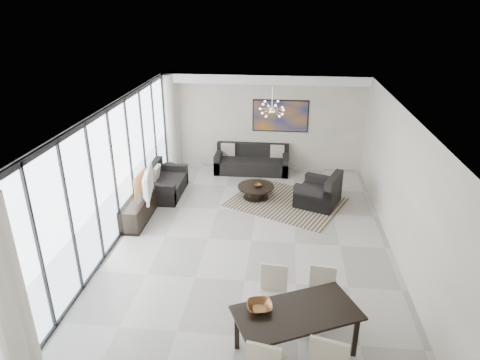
# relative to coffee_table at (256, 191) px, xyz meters

# --- Properties ---
(room_shell) EXTENTS (6.00, 9.00, 2.90)m
(room_shell) POSITION_rel_coffee_table_xyz_m (0.52, -2.20, 1.26)
(room_shell) COLOR #A8A39B
(room_shell) RESTS_ON ground
(window_wall) EXTENTS (0.37, 8.95, 2.90)m
(window_wall) POSITION_rel_coffee_table_xyz_m (-2.80, -2.20, 1.28)
(window_wall) COLOR white
(window_wall) RESTS_ON floor
(soffit) EXTENTS (5.98, 0.40, 0.26)m
(soffit) POSITION_rel_coffee_table_xyz_m (0.05, 2.10, 2.58)
(soffit) COLOR white
(soffit) RESTS_ON room_shell
(painting) EXTENTS (1.68, 0.04, 0.98)m
(painting) POSITION_rel_coffee_table_xyz_m (0.55, 2.27, 1.46)
(painting) COLOR #AA5F17
(painting) RESTS_ON room_shell
(chandelier) EXTENTS (0.66, 0.66, 0.71)m
(chandelier) POSITION_rel_coffee_table_xyz_m (0.35, 0.30, 2.16)
(chandelier) COLOR silver
(chandelier) RESTS_ON room_shell
(rug) EXTENTS (3.34, 3.04, 0.01)m
(rug) POSITION_rel_coffee_table_xyz_m (0.81, -0.20, -0.19)
(rug) COLOR black
(rug) RESTS_ON floor
(coffee_table) EXTENTS (0.97, 0.97, 0.34)m
(coffee_table) POSITION_rel_coffee_table_xyz_m (0.00, 0.00, 0.00)
(coffee_table) COLOR black
(coffee_table) RESTS_ON floor
(bowl_coffee) EXTENTS (0.23, 0.23, 0.07)m
(bowl_coffee) POSITION_rel_coffee_table_xyz_m (0.04, -0.03, 0.18)
(bowl_coffee) COLOR brown
(bowl_coffee) RESTS_ON coffee_table
(sofa_main) EXTENTS (2.21, 0.91, 0.80)m
(sofa_main) POSITION_rel_coffee_table_xyz_m (-0.25, 1.87, 0.08)
(sofa_main) COLOR black
(sofa_main) RESTS_ON floor
(loveseat) EXTENTS (0.90, 1.59, 0.80)m
(loveseat) POSITION_rel_coffee_table_xyz_m (-2.49, -0.02, 0.08)
(loveseat) COLOR black
(loveseat) RESTS_ON floor
(armchair) EXTENTS (1.28, 1.31, 0.86)m
(armchair) POSITION_rel_coffee_table_xyz_m (1.64, -0.23, 0.10)
(armchair) COLOR black
(armchair) RESTS_ON floor
(side_table) EXTENTS (0.36, 0.36, 0.49)m
(side_table) POSITION_rel_coffee_table_xyz_m (-2.60, 0.93, 0.14)
(side_table) COLOR black
(side_table) RESTS_ON floor
(tv_console) EXTENTS (0.50, 1.79, 0.56)m
(tv_console) POSITION_rel_coffee_table_xyz_m (-2.71, -1.40, 0.09)
(tv_console) COLOR black
(tv_console) RESTS_ON floor
(television) EXTENTS (0.38, 1.17, 0.67)m
(television) POSITION_rel_coffee_table_xyz_m (-2.55, -1.38, 0.70)
(television) COLOR gray
(television) RESTS_ON tv_console
(dining_table) EXTENTS (2.01, 1.58, 0.75)m
(dining_table) POSITION_rel_coffee_table_xyz_m (0.96, -5.30, 0.47)
(dining_table) COLOR black
(dining_table) RESTS_ON floor
(dining_chair_nw) EXTENTS (0.47, 0.47, 0.95)m
(dining_chair_nw) POSITION_rel_coffee_table_xyz_m (0.60, -4.54, 0.35)
(dining_chair_nw) COLOR beige
(dining_chair_nw) RESTS_ON floor
(dining_chair_ne) EXTENTS (0.47, 0.47, 0.92)m
(dining_chair_ne) POSITION_rel_coffee_table_xyz_m (1.39, -4.46, 0.33)
(dining_chair_ne) COLOR beige
(dining_chair_ne) RESTS_ON floor
(bowl_dining) EXTENTS (0.44, 0.44, 0.09)m
(bowl_dining) POSITION_rel_coffee_table_xyz_m (0.42, -5.30, 0.60)
(bowl_dining) COLOR brown
(bowl_dining) RESTS_ON dining_table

